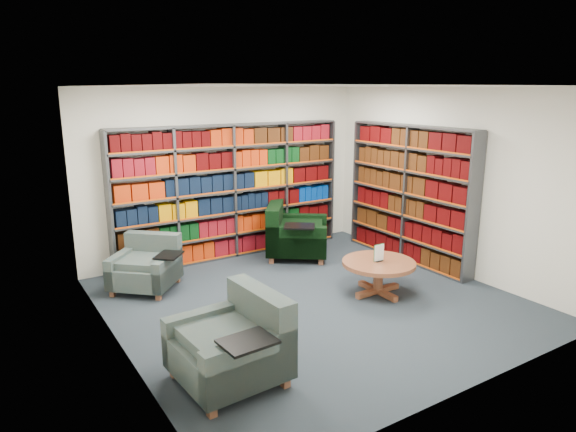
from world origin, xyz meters
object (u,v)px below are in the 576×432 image
chair_teal_left (148,267)px  chair_green_right (292,236)px  coffee_table (379,268)px

chair_teal_left → chair_green_right: bearing=1.7°
chair_teal_left → coffee_table: bearing=-36.7°
coffee_table → chair_green_right: bearing=93.2°
chair_teal_left → coffee_table: (2.61, -1.95, 0.08)m
chair_green_right → coffee_table: 2.03m
chair_green_right → coffee_table: (0.11, -2.02, 0.02)m
chair_green_right → coffee_table: bearing=-86.8°
chair_teal_left → coffee_table: size_ratio=1.15×
coffee_table → chair_teal_left: bearing=143.3°
chair_teal_left → chair_green_right: size_ratio=0.83×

